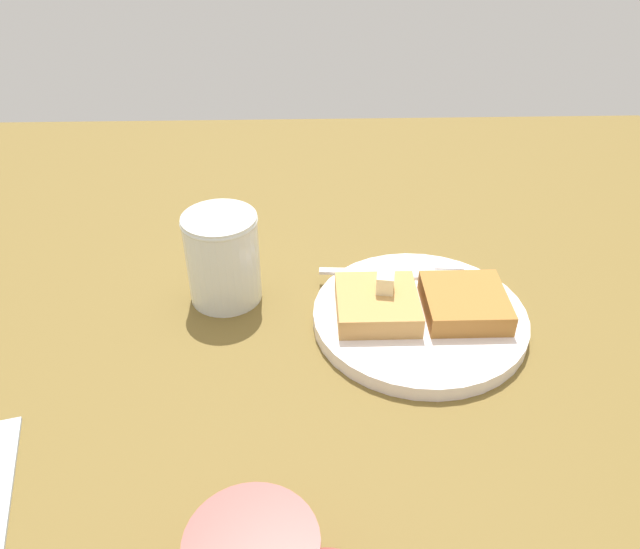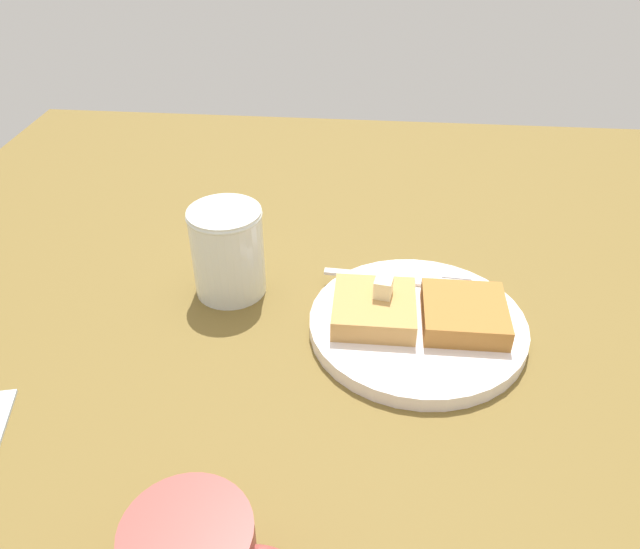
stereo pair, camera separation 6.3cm
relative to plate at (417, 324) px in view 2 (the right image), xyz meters
The scene contains 7 objects.
table_surface 8.37cm from the plate, behind, with size 113.67×113.67×2.36cm, color brown.
plate is the anchor object (origin of this frame).
toast_slice_left 4.75cm from the plate, behind, with size 8.12×8.28×2.23cm, color tan.
toast_slice_middle 4.75cm from the plate, ahead, with size 8.12×8.28×2.23cm, color #A66C2E.
butter_pat_primary 5.33cm from the plate, 167.88° to the left, with size 1.90×1.71×1.90cm, color beige.
fork 6.86cm from the plate, 98.30° to the left, with size 16.06×2.46×0.36cm.
syrup_jar 21.13cm from the plate, 165.25° to the left, with size 7.86×7.86×9.91cm.
Camera 2 is at (2.83, -48.87, 43.42)cm, focal length 35.00 mm.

